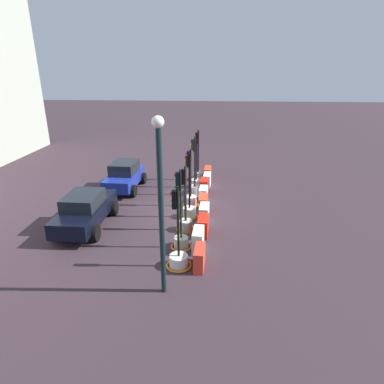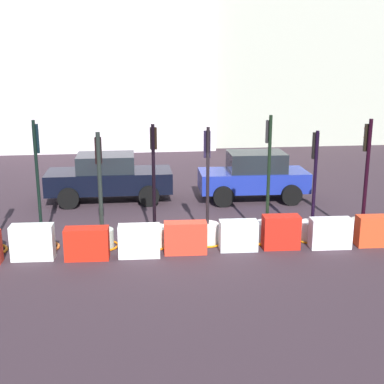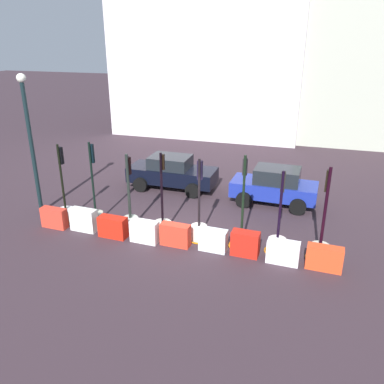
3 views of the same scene
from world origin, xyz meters
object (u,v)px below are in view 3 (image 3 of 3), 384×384
(construction_barrier_6, at_px, (245,244))
(street_lamp_post, at_px, (30,135))
(traffic_light_1, at_px, (96,211))
(car_black_sedan, at_px, (172,172))
(traffic_light_2, at_px, (130,216))
(traffic_light_0, at_px, (66,209))
(construction_barrier_0, at_px, (54,218))
(traffic_light_5, at_px, (241,235))
(traffic_light_3, at_px, (163,223))
(construction_barrier_7, at_px, (283,252))
(traffic_light_7, at_px, (320,245))
(construction_barrier_1, at_px, (84,220))
(construction_barrier_4, at_px, (175,235))
(construction_barrier_3, at_px, (145,231))
(construction_barrier_5, at_px, (213,240))
(car_blue_estate, at_px, (275,186))
(construction_barrier_8, at_px, (324,258))
(traffic_light_6, at_px, (277,240))
(construction_barrier_2, at_px, (113,227))
(traffic_light_4, at_px, (199,226))

(construction_barrier_6, bearing_deg, street_lamp_post, 173.80)
(traffic_light_1, bearing_deg, car_black_sedan, 70.85)
(traffic_light_2, bearing_deg, traffic_light_0, -179.79)
(traffic_light_1, height_order, construction_barrier_0, traffic_light_1)
(traffic_light_5, bearing_deg, traffic_light_3, 178.97)
(traffic_light_0, height_order, construction_barrier_7, traffic_light_0)
(traffic_light_7, relative_size, construction_barrier_1, 3.13)
(construction_barrier_7, bearing_deg, construction_barrier_4, 178.94)
(traffic_light_2, height_order, construction_barrier_4, traffic_light_2)
(traffic_light_3, bearing_deg, construction_barrier_1, -168.84)
(traffic_light_1, bearing_deg, construction_barrier_3, -18.92)
(traffic_light_2, distance_m, construction_barrier_6, 4.77)
(construction_barrier_0, relative_size, construction_barrier_1, 1.01)
(construction_barrier_6, bearing_deg, car_black_sedan, 130.85)
(construction_barrier_7, distance_m, car_black_sedan, 8.16)
(traffic_light_3, height_order, construction_barrier_0, traffic_light_3)
(construction_barrier_5, bearing_deg, traffic_light_7, 8.00)
(construction_barrier_3, distance_m, street_lamp_post, 6.29)
(construction_barrier_4, distance_m, car_blue_estate, 5.84)
(traffic_light_0, distance_m, traffic_light_1, 1.38)
(traffic_light_1, bearing_deg, construction_barrier_0, -148.67)
(construction_barrier_6, relative_size, construction_barrier_8, 0.84)
(traffic_light_6, distance_m, traffic_light_7, 1.45)
(traffic_light_2, bearing_deg, construction_barrier_8, -6.29)
(construction_barrier_2, distance_m, car_black_sedan, 5.58)
(traffic_light_5, relative_size, construction_barrier_6, 3.51)
(construction_barrier_0, xyz_separation_m, construction_barrier_5, (6.53, 0.12, -0.01))
(traffic_light_0, height_order, construction_barrier_4, traffic_light_0)
(traffic_light_4, bearing_deg, construction_barrier_5, -42.51)
(traffic_light_0, distance_m, street_lamp_post, 3.32)
(traffic_light_3, relative_size, construction_barrier_2, 2.95)
(traffic_light_6, bearing_deg, construction_barrier_5, -165.95)
(construction_barrier_2, bearing_deg, car_blue_estate, 42.62)
(construction_barrier_2, height_order, construction_barrier_4, construction_barrier_4)
(construction_barrier_0, distance_m, construction_barrier_5, 6.53)
(traffic_light_7, bearing_deg, car_black_sedan, 145.71)
(traffic_light_1, height_order, street_lamp_post, street_lamp_post)
(construction_barrier_5, height_order, car_black_sedan, car_black_sedan)
(construction_barrier_7, bearing_deg, street_lamp_post, 173.84)
(construction_barrier_8, xyz_separation_m, car_black_sedan, (-7.32, 5.53, 0.42))
(traffic_light_3, bearing_deg, traffic_light_4, 2.12)
(construction_barrier_3, xyz_separation_m, car_black_sedan, (-0.92, 5.54, 0.42))
(construction_barrier_6, bearing_deg, traffic_light_1, 173.41)
(traffic_light_3, height_order, construction_barrier_8, traffic_light_3)
(construction_barrier_3, bearing_deg, traffic_light_7, 6.00)
(street_lamp_post, bearing_deg, construction_barrier_5, -7.08)
(traffic_light_0, xyz_separation_m, traffic_light_2, (2.96, 0.01, 0.10))
(traffic_light_5, xyz_separation_m, construction_barrier_2, (-4.82, -0.70, -0.06))
(traffic_light_4, relative_size, car_black_sedan, 0.73)
(construction_barrier_0, xyz_separation_m, car_black_sedan, (3.01, 5.52, 0.42))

